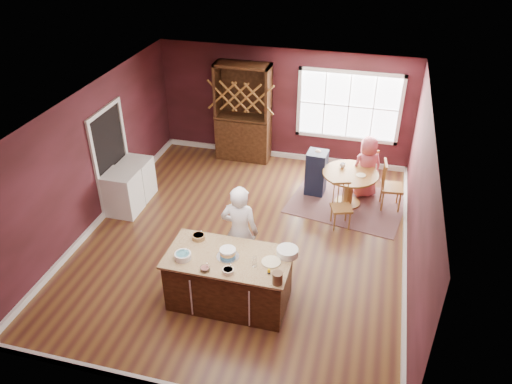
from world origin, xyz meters
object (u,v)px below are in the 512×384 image
at_px(seated_woman, 367,167).
at_px(baker, 240,232).
at_px(chair_north, 365,166).
at_px(dryer, 137,178).
at_px(chair_east, 392,185).
at_px(high_chair, 316,172).
at_px(kitchen_island, 229,280).
at_px(washer, 123,193).
at_px(dining_table, 350,182).
at_px(layer_cake, 228,253).
at_px(toddler, 317,158).
at_px(chair_south, 342,206).
at_px(hutch, 243,113).

bearing_deg(seated_woman, baker, 31.10).
relative_size(chair_north, dryer, 1.12).
bearing_deg(baker, chair_north, -117.98).
xyz_separation_m(chair_east, chair_north, (-0.59, 0.75, -0.05)).
height_order(chair_north, high_chair, high_chair).
xyz_separation_m(kitchen_island, washer, (-2.86, 1.93, 0.01)).
bearing_deg(kitchen_island, washer, 145.90).
height_order(chair_north, seated_woman, seated_woman).
height_order(high_chair, dryer, high_chair).
relative_size(baker, washer, 1.94).
bearing_deg(dining_table, kitchen_island, -114.63).
bearing_deg(dining_table, chair_east, 4.97).
bearing_deg(seated_woman, washer, -5.85).
bearing_deg(chair_east, seated_woman, 49.88).
xyz_separation_m(kitchen_island, layer_cake, (-0.01, -0.00, 0.55)).
bearing_deg(high_chair, baker, -101.97).
bearing_deg(baker, dryer, -33.68).
distance_m(chair_north, high_chair, 1.15).
bearing_deg(seated_woman, toddler, -22.67).
height_order(layer_cake, toddler, layer_cake).
xyz_separation_m(dining_table, layer_cake, (-1.57, -3.41, 0.46)).
bearing_deg(chair_south, chair_east, 26.18).
height_order(kitchen_island, seated_woman, seated_woman).
height_order(layer_cake, high_chair, layer_cake).
distance_m(chair_east, seated_woman, 0.69).
bearing_deg(chair_east, dryer, 93.43).
bearing_deg(hutch, seated_woman, -18.73).
relative_size(seated_woman, toddler, 5.29).
xyz_separation_m(layer_cake, chair_south, (1.50, 2.55, -0.53)).
relative_size(high_chair, toddler, 3.95).
bearing_deg(toddler, baker, -105.28).
bearing_deg(seated_woman, layer_cake, 36.12).
bearing_deg(chair_east, chair_north, 31.77).
bearing_deg(kitchen_island, seated_woman, 64.17).
xyz_separation_m(toddler, dryer, (-3.67, -1.18, -0.37)).
xyz_separation_m(dining_table, baker, (-1.58, -2.70, 0.34)).
relative_size(chair_north, washer, 1.08).
relative_size(layer_cake, chair_south, 0.38).
bearing_deg(toddler, dryer, -162.14).
bearing_deg(kitchen_island, dining_table, 65.37).
distance_m(chair_south, dryer, 4.35).
xyz_separation_m(chair_east, hutch, (-3.56, 1.39, 0.65)).
distance_m(hutch, dryer, 2.97).
bearing_deg(layer_cake, seated_woman, 64.09).
relative_size(chair_south, chair_north, 0.94).
xyz_separation_m(baker, chair_south, (1.52, 1.85, -0.42)).
xyz_separation_m(baker, washer, (-2.84, 1.23, -0.43)).
height_order(chair_east, hutch, hutch).
relative_size(high_chair, hutch, 0.44).
relative_size(layer_cake, seated_woman, 0.26).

